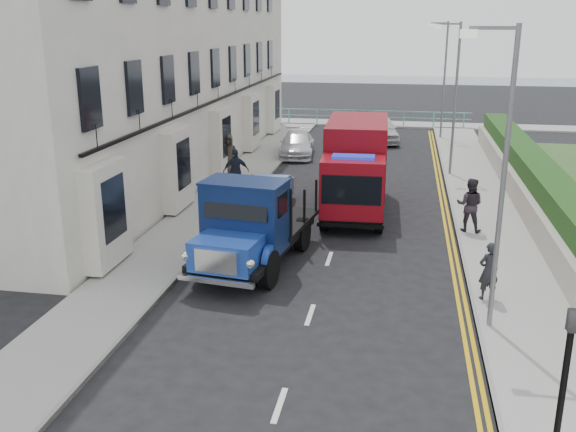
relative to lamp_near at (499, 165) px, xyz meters
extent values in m
plane|color=black|center=(-4.18, 2.00, -4.00)|extent=(120.00, 120.00, 0.00)
cube|color=gray|center=(-9.38, 11.00, -3.94)|extent=(2.40, 38.00, 0.12)
cube|color=gray|center=(1.12, 11.00, -3.94)|extent=(2.60, 38.00, 0.12)
cube|color=gray|center=(-4.18, 31.00, -3.94)|extent=(30.00, 2.50, 0.12)
plane|color=slate|center=(-4.18, 62.00, -4.00)|extent=(120.00, 120.00, 0.00)
cube|color=silver|center=(-13.68, 15.00, 3.00)|extent=(6.00, 30.00, 14.00)
cube|color=black|center=(-10.53, 15.00, -0.40)|extent=(0.12, 28.00, 0.10)
cube|color=#B2AD9E|center=(2.42, 11.00, -3.45)|extent=(0.30, 28.00, 1.00)
cube|color=#143F16|center=(3.12, 11.00, -3.05)|extent=(1.20, 28.00, 1.70)
cube|color=#59B2A5|center=(-4.18, 30.20, -2.92)|extent=(13.00, 0.08, 0.06)
cube|color=#59B2A5|center=(-4.18, 30.20, -3.35)|extent=(13.00, 0.06, 0.05)
cylinder|color=slate|center=(0.12, 0.00, -0.50)|extent=(0.12, 0.12, 7.00)
cube|color=slate|center=(-0.38, 0.00, 2.90)|extent=(1.00, 0.08, 0.08)
cube|color=beige|center=(-0.88, 0.00, 2.78)|extent=(0.35, 0.18, 0.18)
cylinder|color=slate|center=(0.12, 16.00, -0.50)|extent=(0.12, 0.12, 7.00)
cube|color=slate|center=(-0.38, 16.00, 2.90)|extent=(1.00, 0.08, 0.08)
cube|color=beige|center=(-0.88, 16.00, 2.78)|extent=(0.35, 0.18, 0.18)
cylinder|color=slate|center=(0.12, 26.00, -0.50)|extent=(0.12, 0.12, 7.00)
cube|color=slate|center=(-0.38, 26.00, 2.90)|extent=(1.00, 0.08, 0.08)
cube|color=beige|center=(-0.88, 26.00, 2.78)|extent=(0.35, 0.18, 0.18)
cylinder|color=black|center=(0.42, -5.50, -2.50)|extent=(0.10, 0.10, 3.00)
imported|color=black|center=(0.42, -5.50, -1.40)|extent=(0.16, 0.20, 1.00)
cylinder|color=black|center=(-7.50, 1.76, -3.46)|extent=(0.43, 1.11, 1.08)
cylinder|color=black|center=(-5.55, 1.50, -3.46)|extent=(0.43, 1.11, 1.08)
cylinder|color=black|center=(-7.08, 4.88, -3.46)|extent=(0.43, 1.11, 1.08)
cylinder|color=black|center=(-5.13, 4.61, -3.46)|extent=(0.43, 1.11, 1.08)
cube|color=black|center=(-6.32, 3.19, -3.30)|extent=(2.84, 5.62, 0.20)
cube|color=#1E41A4|center=(-6.59, 1.13, -2.90)|extent=(1.92, 1.68, 0.81)
cube|color=silver|center=(-6.70, 0.39, -2.90)|extent=(1.18, 0.25, 0.62)
cube|color=#0D1D4A|center=(-6.42, 2.41, -2.26)|extent=(2.40, 1.64, 1.96)
cube|color=black|center=(-6.13, 4.52, -3.04)|extent=(2.76, 3.43, 0.13)
cylinder|color=black|center=(-4.68, 6.77, -3.50)|extent=(0.32, 1.00, 0.99)
cylinder|color=black|center=(-2.80, 6.84, -3.50)|extent=(0.32, 1.00, 0.99)
cylinder|color=black|center=(-4.78, 9.55, -3.50)|extent=(0.32, 1.00, 0.99)
cylinder|color=black|center=(-2.90, 9.62, -3.50)|extent=(0.32, 1.00, 0.99)
cylinder|color=black|center=(-4.85, 11.52, -3.50)|extent=(0.32, 1.00, 0.99)
cylinder|color=black|center=(-2.97, 11.59, -3.50)|extent=(0.32, 1.00, 0.99)
cube|color=black|center=(-3.83, 9.14, -3.32)|extent=(2.29, 6.35, 0.22)
cube|color=maroon|center=(-3.74, 6.81, -2.38)|extent=(2.21, 1.78, 1.97)
cube|color=black|center=(-3.71, 5.98, -2.29)|extent=(1.97, 0.14, 0.99)
cube|color=maroon|center=(-3.86, 10.12, -1.94)|extent=(2.41, 4.74, 2.69)
imported|color=black|center=(-6.78, 3.00, -3.37)|extent=(1.67, 3.73, 1.24)
imported|color=#628AD2|center=(-7.09, 9.00, -3.38)|extent=(1.37, 3.77, 1.24)
imported|color=silver|center=(-7.78, 19.35, -3.37)|extent=(2.22, 4.52, 1.26)
imported|color=black|center=(-5.05, 29.00, -3.36)|extent=(2.84, 4.87, 1.27)
imported|color=silver|center=(-3.48, 24.34, -3.24)|extent=(2.56, 4.67, 1.51)
imported|color=black|center=(0.22, 1.53, -3.10)|extent=(0.66, 0.56, 1.55)
imported|color=#2D2730|center=(0.22, 7.25, -2.95)|extent=(1.03, 0.87, 1.85)
imported|color=#1D2534|center=(-8.90, 10.77, -2.95)|extent=(1.17, 0.85, 1.85)
imported|color=#373128|center=(-10.18, 14.24, -2.96)|extent=(0.92, 0.62, 1.84)
camera|label=1|loc=(-2.10, -14.46, 3.05)|focal=40.00mm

